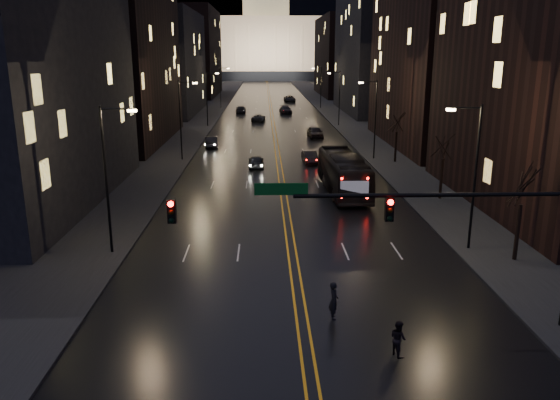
{
  "coord_description": "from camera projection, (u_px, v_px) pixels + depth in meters",
  "views": [
    {
      "loc": [
        -1.71,
        -21.62,
        11.86
      ],
      "look_at": [
        -0.7,
        11.21,
        3.02
      ],
      "focal_mm": 35.0,
      "sensor_mm": 36.0,
      "label": 1
    }
  ],
  "objects": [
    {
      "name": "sidewalk_right",
      "position": [
        320.0,
        98.0,
        149.86
      ],
      "size": [
        8.0,
        320.0,
        0.16
      ],
      "primitive_type": "cube",
      "color": "black",
      "rests_on": "ground"
    },
    {
      "name": "receding_car_d",
      "position": [
        290.0,
        99.0,
        137.46
      ],
      "size": [
        2.89,
        5.76,
        1.56
      ],
      "primitive_type": "imported",
      "rotation": [
        0.0,
        0.0,
        0.05
      ],
      "color": "black",
      "rests_on": "ground"
    },
    {
      "name": "building_left_far",
      "position": [
        167.0,
        63.0,
        109.57
      ],
      "size": [
        12.0,
        34.0,
        20.0
      ],
      "primitive_type": "cube",
      "color": "black",
      "rests_on": "ground"
    },
    {
      "name": "tree_right_mid",
      "position": [
        444.0,
        146.0,
        44.44
      ],
      "size": [
        2.4,
        2.4,
        6.65
      ],
      "color": "black",
      "rests_on": "ground"
    },
    {
      "name": "oncoming_car_d",
      "position": [
        241.0,
        109.0,
        112.04
      ],
      "size": [
        2.14,
        5.02,
        1.44
      ],
      "primitive_type": "imported",
      "rotation": [
        0.0,
        0.0,
        3.16
      ],
      "color": "black",
      "rests_on": "ground"
    },
    {
      "name": "receding_car_b",
      "position": [
        315.0,
        132.0,
        78.84
      ],
      "size": [
        2.27,
        4.96,
        1.65
      ],
      "primitive_type": "imported",
      "rotation": [
        0.0,
        0.0,
        0.07
      ],
      "color": "black",
      "rests_on": "ground"
    },
    {
      "name": "pedestrian_b",
      "position": [
        398.0,
        338.0,
        21.98
      ],
      "size": [
        0.67,
        0.84,
        1.52
      ],
      "primitive_type": "imported",
      "rotation": [
        0.0,
        0.0,
        2.0
      ],
      "color": "black",
      "rests_on": "ground"
    },
    {
      "name": "streetlamp_right_near",
      "position": [
        473.0,
        170.0,
        32.65
      ],
      "size": [
        2.13,
        0.25,
        9.0
      ],
      "color": "black",
      "rests_on": "ground"
    },
    {
      "name": "sidewalk_left",
      "position": [
        218.0,
        98.0,
        149.03
      ],
      "size": [
        8.0,
        320.0,
        0.16
      ],
      "primitive_type": "cube",
      "color": "black",
      "rests_on": "ground"
    },
    {
      "name": "pedestrian_a",
      "position": [
        334.0,
        300.0,
        25.0
      ],
      "size": [
        0.48,
        0.69,
        1.81
      ],
      "primitive_type": "imported",
      "rotation": [
        0.0,
        0.0,
        1.65
      ],
      "color": "black",
      "rests_on": "ground"
    },
    {
      "name": "traffic_signal",
      "position": [
        446.0,
        220.0,
        22.84
      ],
      "size": [
        17.29,
        0.45,
        7.0
      ],
      "color": "black",
      "rests_on": "ground"
    },
    {
      "name": "building_left_dist",
      "position": [
        195.0,
        53.0,
        155.37
      ],
      "size": [
        12.0,
        40.0,
        24.0
      ],
      "primitive_type": "cube",
      "color": "black",
      "rests_on": "ground"
    },
    {
      "name": "building_right_dist",
      "position": [
        342.0,
        56.0,
        156.88
      ],
      "size": [
        12.0,
        40.0,
        22.0
      ],
      "primitive_type": "cube",
      "color": "black",
      "rests_on": "ground"
    },
    {
      "name": "oncoming_car_a",
      "position": [
        256.0,
        162.0,
        58.13
      ],
      "size": [
        1.71,
        4.08,
        1.38
      ],
      "primitive_type": "imported",
      "rotation": [
        0.0,
        0.0,
        3.16
      ],
      "color": "black",
      "rests_on": "ground"
    },
    {
      "name": "tree_right_near",
      "position": [
        523.0,
        187.0,
        30.93
      ],
      "size": [
        2.4,
        2.4,
        6.65
      ],
      "color": "black",
      "rests_on": "ground"
    },
    {
      "name": "bus",
      "position": [
        343.0,
        173.0,
        47.76
      ],
      "size": [
        3.26,
        12.37,
        3.42
      ],
      "primitive_type": "imported",
      "rotation": [
        0.0,
        0.0,
        0.03
      ],
      "color": "black",
      "rests_on": "ground"
    },
    {
      "name": "streetlamp_left_dist",
      "position": [
        221.0,
        85.0,
        118.87
      ],
      "size": [
        2.13,
        0.25,
        9.0
      ],
      "color": "black",
      "rests_on": "ground"
    },
    {
      "name": "building_left_mid",
      "position": [
        116.0,
        37.0,
        71.85
      ],
      "size": [
        12.0,
        30.0,
        28.0
      ],
      "primitive_type": "cube",
      "color": "black",
      "rests_on": "ground"
    },
    {
      "name": "capitol",
      "position": [
        266.0,
        42.0,
        260.82
      ],
      "size": [
        90.0,
        50.0,
        58.5
      ],
      "color": "black",
      "rests_on": "ground"
    },
    {
      "name": "building_left_near",
      "position": [
        11.0,
        65.0,
        41.75
      ],
      "size": [
        12.0,
        28.0,
        22.0
      ],
      "primitive_type": "cube",
      "color": "black",
      "rests_on": "ground"
    },
    {
      "name": "road",
      "position": [
        269.0,
        98.0,
        149.46
      ],
      "size": [
        20.0,
        320.0,
        0.02
      ],
      "primitive_type": "cube",
      "color": "black",
      "rests_on": "ground"
    },
    {
      "name": "streetlamp_right_mid",
      "position": [
        374.0,
        115.0,
        61.6
      ],
      "size": [
        2.13,
        0.25,
        9.0
      ],
      "color": "black",
      "rests_on": "ground"
    },
    {
      "name": "streetlamp_right_far",
      "position": [
        338.0,
        96.0,
        90.56
      ],
      "size": [
        2.13,
        0.25,
        9.0
      ],
      "color": "black",
      "rests_on": "ground"
    },
    {
      "name": "oncoming_car_c",
      "position": [
        258.0,
        118.0,
        98.12
      ],
      "size": [
        2.61,
        4.84,
        1.29
      ],
      "primitive_type": "imported",
      "rotation": [
        0.0,
        0.0,
        3.04
      ],
      "color": "black",
      "rests_on": "ground"
    },
    {
      "name": "building_right_mid",
      "position": [
        375.0,
        47.0,
        110.03
      ],
      "size": [
        12.0,
        34.0,
        26.0
      ],
      "primitive_type": "cube",
      "color": "black",
      "rests_on": "ground"
    },
    {
      "name": "streetlamp_right_dist",
      "position": [
        320.0,
        85.0,
        119.51
      ],
      "size": [
        2.13,
        0.25,
        9.0
      ],
      "color": "black",
      "rests_on": "ground"
    },
    {
      "name": "tree_right_far",
      "position": [
        397.0,
        122.0,
        59.88
      ],
      "size": [
        2.4,
        2.4,
        6.65
      ],
      "color": "black",
      "rests_on": "ground"
    },
    {
      "name": "center_line",
      "position": [
        269.0,
        98.0,
        149.46
      ],
      "size": [
        0.62,
        320.0,
        0.01
      ],
      "primitive_type": "cube",
      "color": "orange",
      "rests_on": "road"
    },
    {
      "name": "oncoming_car_b",
      "position": [
        211.0,
        142.0,
        70.95
      ],
      "size": [
        2.0,
        4.57,
        1.46
      ],
      "primitive_type": "imported",
      "rotation": [
        0.0,
        0.0,
        3.25
      ],
      "color": "black",
      "rests_on": "ground"
    },
    {
      "name": "streetlamp_left_far",
      "position": [
        208.0,
        96.0,
        89.92
      ],
      "size": [
        2.13,
        0.25,
        9.0
      ],
      "color": "black",
      "rests_on": "ground"
    },
    {
      "name": "receding_car_c",
      "position": [
        286.0,
        110.0,
        110.75
      ],
      "size": [
        2.62,
        5.44,
        1.53
      ],
      "primitive_type": "imported",
      "rotation": [
        0.0,
        0.0,
        0.09
      ],
      "color": "black",
      "rests_on": "ground"
    },
    {
      "name": "streetlamp_left_mid",
      "position": [
        182.0,
        116.0,
        60.96
      ],
      "size": [
        2.13,
        0.25,
        9.0
      ],
      "color": "black",
      "rests_on": "ground"
    },
    {
      "name": "receding_car_a",
      "position": [
        310.0,
        157.0,
        60.76
      ],
      "size": [
        1.71,
        4.18,
        1.35
      ],
      "primitive_type": "imported",
      "rotation": [
        0.0,
        0.0,
        0.07
      ],
      "color": "black",
      "rests_on": "ground"
    },
    {
      "name": "streetlamp_left_near",
      "position": [
        109.0,
        173.0,
        32.01
      ],
      "size": [
        2.13,
        0.25,
        9.0
      ],
      "color": "black",
      "rests_on": "ground"
    },
    {
      "name": "ground",
      "position": [
        304.0,
        332.0,
        24.0
      ],
      "size": [
        900.0,
        900.0,
        0.0
      ],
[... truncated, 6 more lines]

